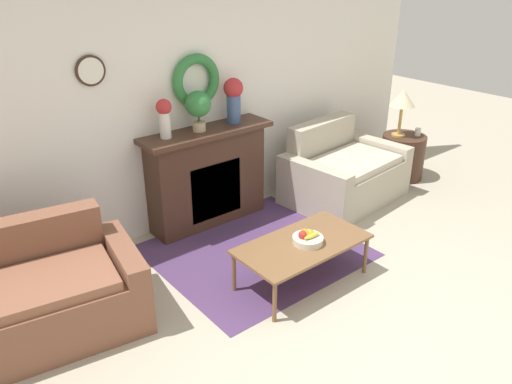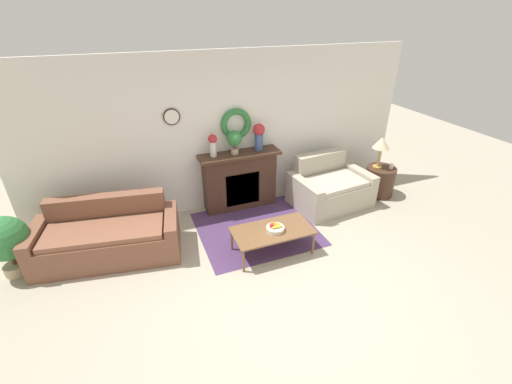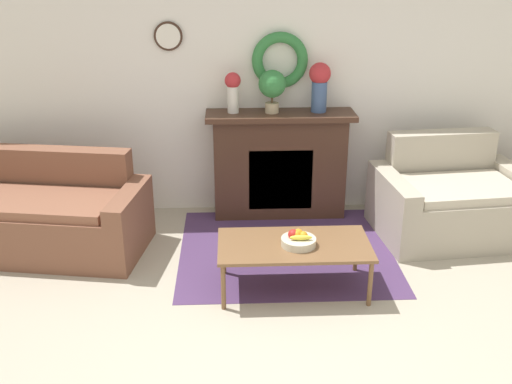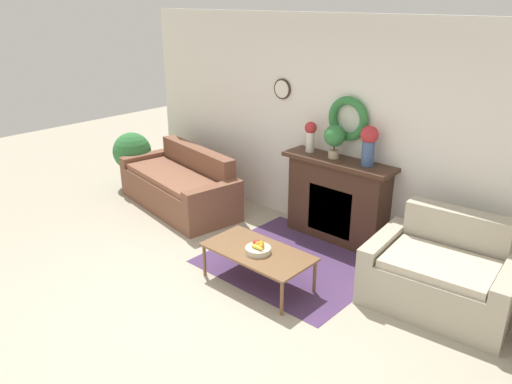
# 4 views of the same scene
# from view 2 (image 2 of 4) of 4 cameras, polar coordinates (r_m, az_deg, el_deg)

# --- Properties ---
(ground_plane) EXTENTS (16.00, 16.00, 0.00)m
(ground_plane) POSITION_cam_2_polar(r_m,az_deg,el_deg) (4.57, 6.46, -17.20)
(ground_plane) COLOR #ADA38E
(floor_rug) EXTENTS (1.87, 1.71, 0.01)m
(floor_rug) POSITION_cam_2_polar(r_m,az_deg,el_deg) (5.74, 0.04, -6.10)
(floor_rug) COLOR #4C335B
(floor_rug) RESTS_ON ground_plane
(wall_back) EXTENTS (6.80, 0.17, 2.70)m
(wall_back) POSITION_cam_2_polar(r_m,az_deg,el_deg) (5.96, -4.59, 9.77)
(wall_back) COLOR white
(wall_back) RESTS_ON ground_plane
(fireplace) EXTENTS (1.42, 0.41, 1.06)m
(fireplace) POSITION_cam_2_polar(r_m,az_deg,el_deg) (6.13, -2.72, 2.03)
(fireplace) COLOR #42281C
(fireplace) RESTS_ON ground_plane
(couch_left) EXTENTS (2.12, 1.18, 0.84)m
(couch_left) POSITION_cam_2_polar(r_m,az_deg,el_deg) (5.46, -23.43, -6.93)
(couch_left) COLOR brown
(couch_left) RESTS_ON ground_plane
(loveseat_right) EXTENTS (1.46, 1.09, 0.89)m
(loveseat_right) POSITION_cam_2_polar(r_m,az_deg,el_deg) (6.45, 12.17, 0.69)
(loveseat_right) COLOR #B2A893
(loveseat_right) RESTS_ON ground_plane
(coffee_table) EXTENTS (1.17, 0.61, 0.40)m
(coffee_table) POSITION_cam_2_polar(r_m,az_deg,el_deg) (5.04, 2.76, -6.60)
(coffee_table) COLOR brown
(coffee_table) RESTS_ON ground_plane
(fruit_bowl) EXTENTS (0.27, 0.27, 0.12)m
(fruit_bowl) POSITION_cam_2_polar(r_m,az_deg,el_deg) (4.98, 3.20, -5.97)
(fruit_bowl) COLOR beige
(fruit_bowl) RESTS_ON coffee_table
(side_table_by_loveseat) EXTENTS (0.55, 0.55, 0.57)m
(side_table_by_loveseat) POSITION_cam_2_polar(r_m,az_deg,el_deg) (7.05, 19.89, 1.73)
(side_table_by_loveseat) COLOR #42281C
(side_table_by_loveseat) RESTS_ON ground_plane
(table_lamp) EXTENTS (0.31, 0.31, 0.60)m
(table_lamp) POSITION_cam_2_polar(r_m,az_deg,el_deg) (6.76, 20.19, 7.55)
(table_lamp) COLOR #B28E42
(table_lamp) RESTS_ON side_table_by_loveseat
(mug) EXTENTS (0.07, 0.07, 0.10)m
(mug) POSITION_cam_2_polar(r_m,az_deg,el_deg) (6.93, 21.63, 4.00)
(mug) COLOR silver
(mug) RESTS_ON side_table_by_loveseat
(vase_on_mantel_left) EXTENTS (0.15, 0.15, 0.38)m
(vase_on_mantel_left) POSITION_cam_2_polar(r_m,az_deg,el_deg) (5.72, -7.21, 8.01)
(vase_on_mantel_left) COLOR silver
(vase_on_mantel_left) RESTS_ON fireplace
(vase_on_mantel_right) EXTENTS (0.20, 0.20, 0.47)m
(vase_on_mantel_right) POSITION_cam_2_polar(r_m,az_deg,el_deg) (5.94, 0.48, 9.52)
(vase_on_mantel_right) COLOR #3D5684
(vase_on_mantel_right) RESTS_ON fireplace
(potted_plant_on_mantel) EXTENTS (0.26, 0.26, 0.40)m
(potted_plant_on_mantel) POSITION_cam_2_polar(r_m,az_deg,el_deg) (5.78, -3.62, 8.76)
(potted_plant_on_mantel) COLOR tan
(potted_plant_on_mantel) RESTS_ON fireplace
(potted_plant_floor_by_couch) EXTENTS (0.60, 0.60, 0.88)m
(potted_plant_floor_by_couch) POSITION_cam_2_polar(r_m,az_deg,el_deg) (5.64, -36.33, -6.55)
(potted_plant_floor_by_couch) COLOR tan
(potted_plant_floor_by_couch) RESTS_ON ground_plane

